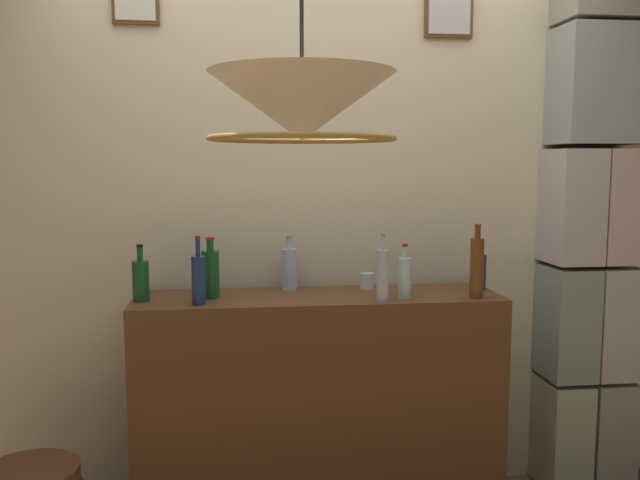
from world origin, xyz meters
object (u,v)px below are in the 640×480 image
object	(u,v)px
liquor_bottle_vodka	(141,280)
pendant_lamp	(302,109)
liquor_bottle_bourbon	(383,274)
glass_tumbler_rocks	(367,281)
liquor_bottle_scotch	(405,277)
liquor_bottle_rum	(211,273)
liquor_bottle_sherry	(477,267)
liquor_bottle_gin	(289,268)
liquor_bottle_vermouth	(479,271)
liquor_bottle_rye	(199,279)

from	to	relation	value
liquor_bottle_vodka	pendant_lamp	size ratio (longest dim) A/B	0.41
liquor_bottle_bourbon	glass_tumbler_rocks	world-z (taller)	liquor_bottle_bourbon
liquor_bottle_scotch	liquor_bottle_rum	bearing A→B (deg)	172.54
liquor_bottle_sherry	liquor_bottle_vodka	world-z (taller)	liquor_bottle_sherry
liquor_bottle_gin	glass_tumbler_rocks	xyz separation A→B (m)	(0.36, -0.02, -0.06)
liquor_bottle_scotch	liquor_bottle_vermouth	distance (m)	0.42
liquor_bottle_bourbon	glass_tumbler_rocks	xyz separation A→B (m)	(-0.01, 0.28, -0.08)
glass_tumbler_rocks	pendant_lamp	distance (m)	1.31
liquor_bottle_vermouth	liquor_bottle_bourbon	size ratio (longest dim) A/B	0.82
liquor_bottle_sherry	liquor_bottle_vermouth	xyz separation A→B (m)	(0.08, 0.18, -0.05)
liquor_bottle_vodka	liquor_bottle_bourbon	bearing A→B (deg)	-7.02
liquor_bottle_rye	liquor_bottle_bourbon	size ratio (longest dim) A/B	0.99
liquor_bottle_sherry	liquor_bottle_gin	world-z (taller)	liquor_bottle_sherry
liquor_bottle_vermouth	glass_tumbler_rocks	xyz separation A→B (m)	(-0.50, 0.09, -0.05)
liquor_bottle_rum	liquor_bottle_bourbon	distance (m)	0.73
liquor_bottle_rum	liquor_bottle_vodka	bearing A→B (deg)	-174.27
pendant_lamp	liquor_bottle_vodka	bearing A→B (deg)	124.18
liquor_bottle_gin	liquor_bottle_rye	bearing A→B (deg)	-144.72
liquor_bottle_vermouth	pendant_lamp	size ratio (longest dim) A/B	0.40
liquor_bottle_bourbon	liquor_bottle_vodka	xyz separation A→B (m)	(-1.01, 0.12, -0.02)
liquor_bottle_scotch	liquor_bottle_gin	size ratio (longest dim) A/B	0.94
liquor_bottle_rye	liquor_bottle_vermouth	xyz separation A→B (m)	(1.25, 0.17, -0.02)
liquor_bottle_sherry	pendant_lamp	distance (m)	1.28
liquor_bottle_scotch	liquor_bottle_bourbon	size ratio (longest dim) A/B	0.82
glass_tumbler_rocks	pendant_lamp	world-z (taller)	pendant_lamp
liquor_bottle_vermouth	glass_tumbler_rocks	bearing A→B (deg)	170.32
liquor_bottle_vodka	glass_tumbler_rocks	distance (m)	1.01
liquor_bottle_scotch	liquor_bottle_sherry	size ratio (longest dim) A/B	0.74
liquor_bottle_vermouth	liquor_bottle_gin	xyz separation A→B (m)	(-0.86, 0.11, 0.01)
liquor_bottle_bourbon	liquor_bottle_vodka	size ratio (longest dim) A/B	1.19
liquor_bottle_rye	glass_tumbler_rocks	xyz separation A→B (m)	(0.75, 0.26, -0.07)
liquor_bottle_scotch	liquor_bottle_bourbon	world-z (taller)	liquor_bottle_bourbon
liquor_bottle_vermouth	liquor_bottle_bourbon	distance (m)	0.53
liquor_bottle_vodka	pendant_lamp	world-z (taller)	pendant_lamp
liquor_bottle_vermouth	liquor_bottle_sherry	bearing A→B (deg)	-114.18
pendant_lamp	liquor_bottle_gin	bearing A→B (deg)	87.82
liquor_bottle_bourbon	liquor_bottle_rye	bearing A→B (deg)	178.15
liquor_bottle_bourbon	liquor_bottle_scotch	bearing A→B (deg)	22.94
liquor_bottle_sherry	liquor_bottle_scotch	bearing A→B (deg)	174.89
liquor_bottle_rum	liquor_bottle_vodka	distance (m)	0.29
liquor_bottle_sherry	liquor_bottle_rum	size ratio (longest dim) A/B	1.21
liquor_bottle_rum	liquor_bottle_rye	bearing A→B (deg)	-108.76
liquor_bottle_scotch	pendant_lamp	bearing A→B (deg)	-122.75
liquor_bottle_rum	pendant_lamp	bearing A→B (deg)	-71.22
liquor_bottle_sherry	liquor_bottle_vermouth	bearing A→B (deg)	65.82
liquor_bottle_scotch	liquor_bottle_rye	size ratio (longest dim) A/B	0.83
liquor_bottle_vodka	liquor_bottle_gin	bearing A→B (deg)	15.65
liquor_bottle_rye	pendant_lamp	distance (m)	1.06
liquor_bottle_rye	glass_tumbler_rocks	distance (m)	0.80
liquor_bottle_vodka	glass_tumbler_rocks	world-z (taller)	liquor_bottle_vodka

